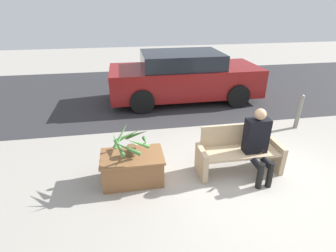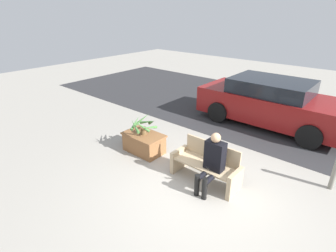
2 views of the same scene
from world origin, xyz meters
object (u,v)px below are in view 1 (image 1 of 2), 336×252
Objects in this scene: planter_box at (133,167)px; parked_car at (184,77)px; potted_plant at (131,142)px; person_seated at (258,142)px; bollard_post at (299,111)px; bench at (239,152)px.

parked_car is (1.77, 3.87, 0.46)m from planter_box.
potted_plant is (-0.01, 0.01, 0.48)m from planter_box.
person_seated is 1.45× the size of bollard_post.
bench is 0.34× the size of parked_car.
person_seated is 0.28× the size of parked_car.
bench is 2.27× the size of potted_plant.
planter_box is at bearing 175.05° from person_seated.
person_seated reaches higher than potted_plant.
bench is 1.43× the size of planter_box.
potted_plant reaches higher than planter_box.
potted_plant is at bearing -160.73° from bollard_post.
person_seated is 2.50m from bollard_post.
bollard_post is at bearing 19.27° from potted_plant.
potted_plant is 0.77× the size of bollard_post.
planter_box is 0.48m from potted_plant.
bench is at bearing 141.85° from person_seated.
potted_plant is (-1.91, 0.01, 0.37)m from bench.
potted_plant reaches higher than bollard_post.
person_seated is at bearing -38.15° from bench.
planter_box is at bearing -54.21° from potted_plant.
person_seated is at bearing -139.85° from bollard_post.
bench is 2.57m from bollard_post.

